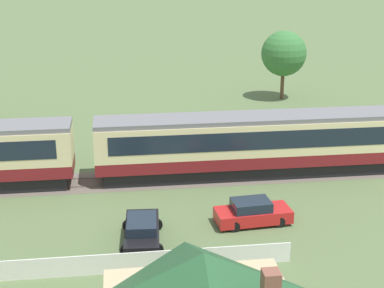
# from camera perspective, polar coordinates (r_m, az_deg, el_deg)

# --- Properties ---
(passenger_train) EXTENTS (69.03, 2.95, 4.18)m
(passenger_train) POSITION_cam_1_polar(r_m,az_deg,el_deg) (39.63, 7.05, 0.22)
(passenger_train) COLOR maroon
(passenger_train) RESTS_ON ground_plane
(railway_track) EXTENTS (114.25, 3.60, 0.04)m
(railway_track) POSITION_cam_1_polar(r_m,az_deg,el_deg) (39.99, 4.12, -3.03)
(railway_track) COLOR #665B51
(railway_track) RESTS_ON ground_plane
(parked_car_black) EXTENTS (2.36, 4.58, 1.40)m
(parked_car_black) POSITION_cam_1_polar(r_m,az_deg,el_deg) (31.13, -4.87, -8.43)
(parked_car_black) COLOR black
(parked_car_black) RESTS_ON ground_plane
(parked_car_red) EXTENTS (4.32, 2.06, 1.41)m
(parked_car_red) POSITION_cam_1_polar(r_m,az_deg,el_deg) (33.18, 5.89, -6.64)
(parked_car_red) COLOR red
(parked_car_red) RESTS_ON ground_plane
(yard_tree_1) EXTENTS (4.46, 4.46, 6.84)m
(yard_tree_1) POSITION_cam_1_polar(r_m,az_deg,el_deg) (59.29, 8.90, 8.66)
(yard_tree_1) COLOR brown
(yard_tree_1) RESTS_ON ground_plane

